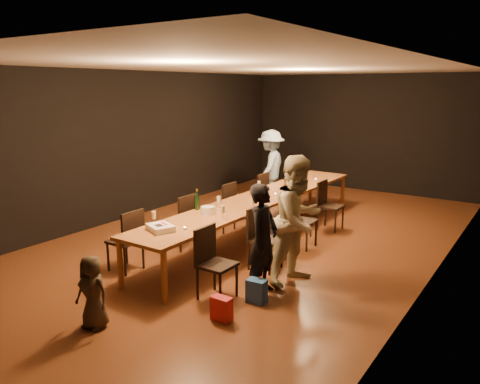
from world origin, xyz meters
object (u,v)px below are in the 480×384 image
Objects in this scene: chair_left_0 at (125,240)px; chair_left_1 at (179,221)px; chair_left_2 at (221,206)px; chair_left_3 at (255,194)px; champagne_bottle at (197,199)px; chair_right_2 at (302,220)px; plate_stack at (208,210)px; woman_birthday at (263,239)px; birthday_cake at (160,228)px; ice_bucket at (289,183)px; man_blue at (271,167)px; woman_tan at (298,220)px; table at (260,200)px; chair_right_0 at (217,264)px; child at (92,292)px; chair_right_1 at (266,239)px.

chair_left_0 is 1.00× the size of chair_left_1.
chair_left_1 and chair_left_2 have the same top height.
champagne_bottle is (0.46, -2.47, 0.46)m from chair_left_3.
plate_stack is at bearing -33.82° from chair_right_2.
woman_birthday is at bearing -22.17° from plate_stack.
chair_left_3 is at bearing 123.55° from birthday_cake.
ice_bucket is (0.94, 2.13, 0.39)m from chair_left_1.
chair_right_2 is 0.54× the size of man_blue.
chair_right_2 is 2.94m from chair_left_0.
chair_left_3 is 2.08× the size of birthday_cake.
ice_bucket is at bearing -45.31° from chair_left_2.
champagne_bottle is at bearing 126.31° from birthday_cake.
woman_tan is (2.31, -1.35, 0.43)m from chair_left_2.
chair_left_3 is 3.47m from woman_tan.
chair_right_2 is 1.00× the size of chair_left_0.
table is 2.56m from chair_right_0.
woman_tan is 2.80m from child.
birthday_cake is 3.36m from ice_bucket.
woman_tan is 4.01× the size of birthday_cake.
man_blue reaches higher than chair_right_0.
chair_right_1 reaches higher than table.
table is 17.64× the size of champagne_bottle.
man_blue is at bearing 124.24° from birthday_cake.
ice_bucket reaches higher than plate_stack.
ice_bucket is at bearing 108.68° from birthday_cake.
plate_stack is 1.00× the size of ice_bucket.
champagne_bottle is at bearing 99.73° from woman_tan.
woman_birthday reaches higher than chair_left_3.
woman_tan is at bearing -137.91° from chair_left_3.
ice_bucket is (1.24, -1.41, -0.00)m from man_blue.
child is at bearing -168.77° from chair_left_3.
chair_right_0 and chair_left_1 have the same top height.
woman_tan is (2.31, -0.15, 0.43)m from chair_left_1.
man_blue is at bearing 23.28° from woman_birthday.
chair_right_0 is 1.42m from plate_stack.
chair_left_1 is 0.54× the size of man_blue.
chair_left_2 reaches higher than birthday_cake.
table is 6.45× the size of chair_left_3.
ice_bucket is at bearing -15.75° from chair_left_0.
chair_right_2 is at bearing -54.78° from chair_left_1.
plate_stack is at bearing -94.19° from ice_bucket.
chair_left_2 is at bearing -4.12° from man_blue.
table is at bearing 59.37° from woman_tan.
child is at bearing -89.38° from ice_bucket.
champagne_bottle reaches higher than birthday_cake.
plate_stack is (0.77, -0.19, 0.34)m from chair_left_1.
chair_left_3 is 2.56m from champagne_bottle.
chair_right_1 is at bearing 18.04° from man_blue.
birthday_cake is (-0.94, -1.23, 0.33)m from chair_right_1.
chair_left_3 reaches higher than birthday_cake.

